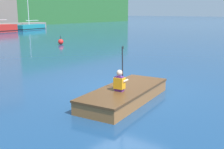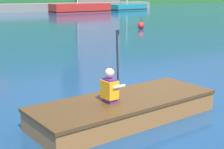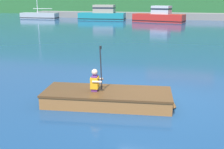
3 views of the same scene
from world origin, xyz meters
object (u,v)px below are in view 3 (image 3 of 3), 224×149
Objects in this scene: moored_boat_dock_east_inner at (40,16)px; person_paddler at (95,81)px; rowboat_foreground at (109,97)px; moored_boat_dock_west_inner at (159,16)px; moored_boat_dock_west_end at (103,14)px.

moored_boat_dock_east_inner reaches higher than person_paddler.
rowboat_foreground is (19.62, -30.81, -0.18)m from moored_boat_dock_east_inner.
moored_boat_dock_west_inner is 17.86m from moored_boat_dock_east_inner.
moored_boat_dock_west_inner is 29.46m from person_paddler.
moored_boat_dock_west_inner reaches higher than rowboat_foreground.
rowboat_foreground is 2.98× the size of person_paddler.
moored_boat_dock_west_inner is at bearing 93.54° from rowboat_foreground.
rowboat_foreground is at bearing -57.51° from moored_boat_dock_east_inner.
moored_boat_dock_east_inner reaches higher than rowboat_foreground.
rowboat_foreground is at bearing 7.99° from person_paddler.
rowboat_foreground is at bearing -72.37° from moored_boat_dock_west_end.
moored_boat_dock_east_inner is (-17.80, 1.44, -0.31)m from moored_boat_dock_west_inner.
moored_boat_dock_west_inner is 29.43m from rowboat_foreground.
person_paddler is (-0.39, -0.06, 0.46)m from rowboat_foreground.
moored_boat_dock_west_end is at bearing 1.90° from moored_boat_dock_east_inner.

